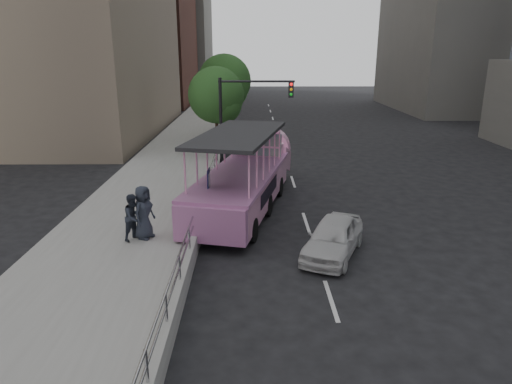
{
  "coord_description": "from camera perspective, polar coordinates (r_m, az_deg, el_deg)",
  "views": [
    {
      "loc": [
        -1.17,
        -13.08,
        6.53
      ],
      "look_at": [
        -1.03,
        2.21,
        1.83
      ],
      "focal_mm": 32.0,
      "sensor_mm": 36.0,
      "label": 1
    }
  ],
  "objects": [
    {
      "name": "street_tree_near",
      "position": [
        29.21,
        -4.83,
        11.7
      ],
      "size": [
        3.52,
        3.52,
        5.72
      ],
      "color": "#342017",
      "rests_on": "ground"
    },
    {
      "name": "ground",
      "position": [
        14.67,
        4.15,
        -9.39
      ],
      "size": [
        160.0,
        160.0,
        0.0
      ],
      "primitive_type": "plane",
      "color": "black"
    },
    {
      "name": "street_tree_far",
      "position": [
        35.13,
        -3.8,
        13.42
      ],
      "size": [
        3.97,
        3.97,
        6.45
      ],
      "color": "#342017",
      "rests_on": "ground"
    },
    {
      "name": "sidewalk",
      "position": [
        24.38,
        -11.35,
        1.58
      ],
      "size": [
        5.5,
        80.0,
        0.3
      ],
      "primitive_type": "cube",
      "color": "#9E9E99",
      "rests_on": "ground"
    },
    {
      "name": "pedestrian_mid",
      "position": [
        16.19,
        -15.03,
        -3.05
      ],
      "size": [
        0.97,
        1.01,
        1.64
      ],
      "primitive_type": "imported",
      "rotation": [
        0.0,
        0.0,
        0.96
      ],
      "color": "#252A36",
      "rests_on": "sidewalk"
    },
    {
      "name": "kerb_wall",
      "position": [
        16.37,
        -7.37,
        -4.76
      ],
      "size": [
        0.24,
        30.0,
        0.36
      ],
      "primitive_type": "cube",
      "color": "#A8A8A2",
      "rests_on": "sidewalk"
    },
    {
      "name": "guardrail",
      "position": [
        16.14,
        -7.46,
        -2.57
      ],
      "size": [
        0.07,
        22.0,
        0.71
      ],
      "color": "#ADAEB2",
      "rests_on": "kerb_wall"
    },
    {
      "name": "car",
      "position": [
        15.47,
        9.64,
        -5.59
      ],
      "size": [
        2.87,
        3.99,
        1.26
      ],
      "primitive_type": "imported",
      "rotation": [
        0.0,
        0.0,
        -0.42
      ],
      "color": "silver",
      "rests_on": "ground"
    },
    {
      "name": "traffic_signal",
      "position": [
        25.77,
        -1.76,
        10.32
      ],
      "size": [
        4.2,
        0.32,
        5.2
      ],
      "color": "black",
      "rests_on": "ground"
    },
    {
      "name": "duck_boat",
      "position": [
        19.99,
        -1.11,
        1.89
      ],
      "size": [
        4.78,
        10.77,
        3.48
      ],
      "color": "black",
      "rests_on": "ground"
    },
    {
      "name": "parking_sign",
      "position": [
        16.9,
        -5.88,
        -0.06
      ],
      "size": [
        0.08,
        0.55,
        2.46
      ],
      "color": "black",
      "rests_on": "ground"
    },
    {
      "name": "midrise_stone_b",
      "position": [
        78.57,
        -12.11,
        19.26
      ],
      "size": [
        16.0,
        14.0,
        20.0
      ],
      "primitive_type": "cube",
      "color": "slate",
      "rests_on": "ground"
    },
    {
      "name": "pedestrian_far",
      "position": [
        16.2,
        -13.88,
        -2.47
      ],
      "size": [
        0.92,
        1.09,
        1.89
      ],
      "primitive_type": "imported",
      "rotation": [
        0.0,
        0.0,
        1.16
      ],
      "color": "#252A36",
      "rests_on": "sidewalk"
    }
  ]
}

